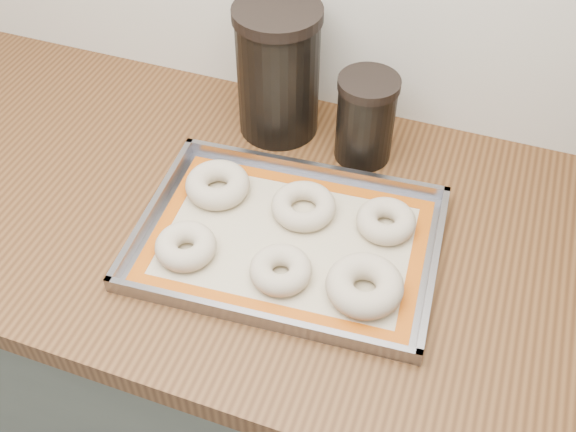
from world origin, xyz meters
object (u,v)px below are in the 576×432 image
at_px(bagel_front_left, 186,246).
at_px(bagel_front_mid, 281,270).
at_px(baking_tray, 288,240).
at_px(canister_left, 278,71).
at_px(canister_mid, 366,119).
at_px(bagel_back_left, 218,185).
at_px(bagel_back_right, 386,221).
at_px(bagel_back_mid, 304,206).
at_px(bagel_front_right, 365,286).

distance_m(bagel_front_left, bagel_front_mid, 0.15).
relative_size(baking_tray, canister_left, 2.01).
bearing_deg(baking_tray, canister_mid, 77.52).
relative_size(canister_left, canister_mid, 1.51).
bearing_deg(bagel_back_left, canister_mid, 42.06).
relative_size(bagel_back_right, canister_mid, 0.59).
xyz_separation_m(bagel_front_mid, bagel_back_mid, (-0.01, 0.14, -0.00)).
xyz_separation_m(bagel_back_mid, canister_left, (-0.12, 0.20, 0.10)).
bearing_deg(bagel_back_mid, bagel_back_left, -178.80).
distance_m(bagel_front_mid, bagel_back_mid, 0.14).
bearing_deg(bagel_back_left, bagel_front_right, -23.24).
relative_size(bagel_front_left, bagel_back_right, 1.00).
bearing_deg(canister_left, bagel_front_right, -52.31).
distance_m(bagel_back_mid, bagel_back_right, 0.13).
relative_size(baking_tray, bagel_back_right, 5.13).
bearing_deg(canister_mid, canister_left, 171.67).
height_order(bagel_back_right, canister_mid, canister_mid).
xyz_separation_m(bagel_front_right, canister_left, (-0.25, 0.33, 0.10)).
relative_size(bagel_back_mid, bagel_back_right, 1.11).
bearing_deg(canister_mid, bagel_front_right, -74.21).
bearing_deg(baking_tray, bagel_front_right, -23.66).
height_order(bagel_front_mid, bagel_back_right, same).
relative_size(bagel_back_mid, canister_mid, 0.65).
bearing_deg(bagel_front_left, bagel_back_right, 29.47).
relative_size(bagel_front_left, bagel_front_mid, 1.01).
bearing_deg(canister_mid, bagel_front_left, -120.84).
bearing_deg(bagel_back_mid, canister_mid, 74.23).
relative_size(baking_tray, bagel_front_left, 5.15).
relative_size(baking_tray, bagel_back_left, 4.52).
bearing_deg(bagel_back_left, canister_left, 80.99).
relative_size(bagel_front_mid, bagel_back_mid, 0.89).
relative_size(bagel_front_right, canister_mid, 0.71).
xyz_separation_m(baking_tray, bagel_front_left, (-0.14, -0.08, 0.02)).
bearing_deg(canister_left, bagel_back_left, -99.01).
relative_size(bagel_front_mid, bagel_back_right, 0.98).
distance_m(bagel_back_right, canister_mid, 0.19).
xyz_separation_m(bagel_front_right, bagel_back_mid, (-0.13, 0.12, -0.00)).
distance_m(baking_tray, bagel_back_mid, 0.07).
bearing_deg(bagel_front_mid, canister_mid, 82.95).
bearing_deg(bagel_front_right, bagel_back_mid, 137.18).
relative_size(bagel_front_left, bagel_front_right, 0.83).
bearing_deg(bagel_back_mid, bagel_front_mid, -85.36).
xyz_separation_m(bagel_back_mid, bagel_back_right, (0.13, 0.01, 0.00)).
height_order(bagel_front_left, canister_left, canister_left).
distance_m(bagel_front_left, bagel_front_right, 0.28).
xyz_separation_m(bagel_back_right, canister_left, (-0.25, 0.19, 0.10)).
height_order(bagel_front_right, bagel_back_left, bagel_front_right).
xyz_separation_m(bagel_back_left, bagel_back_right, (0.28, 0.02, -0.00)).
height_order(bagel_front_right, canister_mid, canister_mid).
bearing_deg(bagel_back_left, bagel_back_mid, 1.20).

